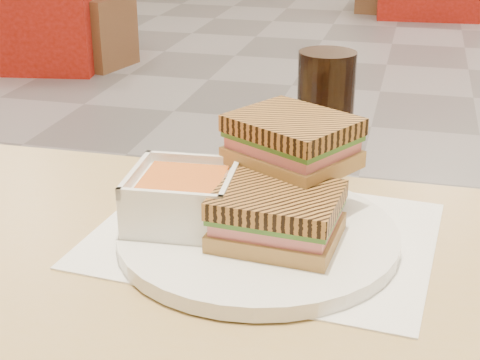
% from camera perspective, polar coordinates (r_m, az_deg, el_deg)
% --- Properties ---
extents(tray_liner, '(0.39, 0.31, 0.00)m').
position_cam_1_polar(tray_liner, '(0.79, 1.93, -4.37)').
color(tray_liner, white).
rests_on(tray_liner, main_table).
extents(plate, '(0.30, 0.30, 0.02)m').
position_cam_1_polar(plate, '(0.77, 1.45, -4.50)').
color(plate, white).
rests_on(plate, tray_liner).
extents(soup_bowl, '(0.12, 0.12, 0.06)m').
position_cam_1_polar(soup_bowl, '(0.77, -4.60, -1.58)').
color(soup_bowl, white).
rests_on(soup_bowl, plate).
extents(panini_lower, '(0.13, 0.11, 0.06)m').
position_cam_1_polar(panini_lower, '(0.73, 2.99, -2.92)').
color(panini_lower, '#9E6E3C').
rests_on(panini_lower, plate).
extents(panini_upper, '(0.16, 0.15, 0.06)m').
position_cam_1_polar(panini_upper, '(0.79, 4.22, 3.13)').
color(panini_upper, '#9E6E3C').
rests_on(panini_upper, panini_lower).
extents(cola_glass, '(0.07, 0.07, 0.16)m').
position_cam_1_polar(cola_glass, '(0.95, 6.83, 5.44)').
color(cola_glass, black).
rests_on(cola_glass, main_table).
extents(bg_table_0, '(0.93, 0.93, 0.71)m').
position_cam_1_polar(bg_table_0, '(4.76, -15.76, 13.28)').
color(bg_table_0, '#A61C17').
rests_on(bg_table_0, ground).
extents(bg_chair_0r, '(0.46, 0.46, 0.43)m').
position_cam_1_polar(bg_chair_0r, '(4.62, -11.54, 11.60)').
color(bg_chair_0r, brown).
rests_on(bg_chair_0r, ground).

